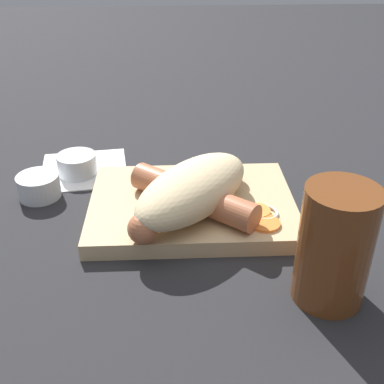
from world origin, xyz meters
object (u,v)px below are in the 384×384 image
(food_tray, at_px, (192,206))
(drink_glass, at_px, (335,246))
(condiment_cup_far, at_px, (39,187))
(bread_roll, at_px, (190,189))
(sausage, at_px, (191,196))
(condiment_cup_near, at_px, (77,166))

(food_tray, relative_size, drink_glass, 2.09)
(condiment_cup_far, bearing_deg, bread_roll, 159.29)
(food_tray, xyz_separation_m, drink_glass, (-0.13, 0.16, 0.05))
(food_tray, distance_m, sausage, 0.03)
(sausage, xyz_separation_m, condiment_cup_far, (0.20, -0.07, -0.02))
(bread_roll, height_order, condiment_cup_near, bread_roll)
(bread_roll, xyz_separation_m, drink_glass, (-0.13, 0.13, 0.01))
(drink_glass, bearing_deg, sausage, -46.57)
(food_tray, height_order, drink_glass, drink_glass)
(condiment_cup_near, xyz_separation_m, drink_glass, (-0.28, 0.26, 0.05))
(bread_roll, xyz_separation_m, sausage, (-0.00, -0.00, -0.01))
(drink_glass, bearing_deg, condiment_cup_near, -42.87)
(sausage, distance_m, condiment_cup_near, 0.20)
(food_tray, bearing_deg, drink_glass, 128.86)
(bread_roll, height_order, drink_glass, drink_glass)
(condiment_cup_near, bearing_deg, condiment_cup_far, 55.73)
(drink_glass, bearing_deg, condiment_cup_far, -32.19)
(bread_roll, relative_size, sausage, 1.17)
(food_tray, relative_size, condiment_cup_near, 4.55)
(condiment_cup_near, distance_m, drink_glass, 0.39)
(bread_roll, bearing_deg, drink_glass, 134.64)
(food_tray, distance_m, condiment_cup_far, 0.21)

